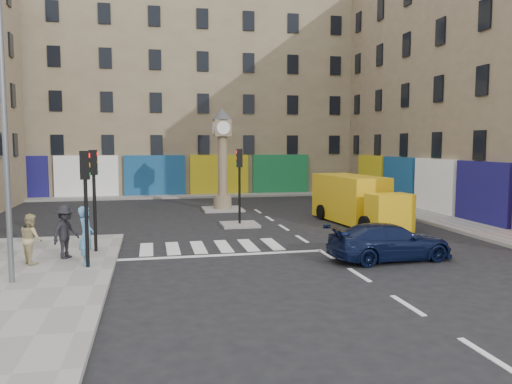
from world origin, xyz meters
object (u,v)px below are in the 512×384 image
object	(u,v)px
traffic_light_left_near	(86,190)
traffic_light_left_far	(94,184)
yellow_van	(356,200)
pedestrian_tan	(31,239)
pedestrian_dark	(66,232)
navy_sedan	(390,242)
lamp_post	(4,117)
traffic_light_island	(239,174)
pedestrian_blue	(86,235)
clock_pillar	(222,152)

from	to	relation	value
traffic_light_left_near	traffic_light_left_far	size ratio (longest dim) A/B	1.00
yellow_van	pedestrian_tan	size ratio (longest dim) A/B	4.17
yellow_van	pedestrian_dark	distance (m)	14.29
navy_sedan	pedestrian_tan	world-z (taller)	pedestrian_tan
pedestrian_tan	pedestrian_dark	world-z (taller)	pedestrian_dark
lamp_post	pedestrian_dark	size ratio (longest dim) A/B	4.52
traffic_light_island	pedestrian_blue	distance (m)	9.92
pedestrian_tan	yellow_van	bearing A→B (deg)	-94.26
traffic_light_left_near	traffic_light_island	xyz separation A→B (m)	(6.30, 7.80, -0.03)
pedestrian_dark	navy_sedan	bearing A→B (deg)	-68.06
traffic_light_island	clock_pillar	distance (m)	6.07
lamp_post	traffic_light_left_far	bearing A→B (deg)	63.43
traffic_light_left_near	pedestrian_blue	size ratio (longest dim) A/B	1.93
traffic_light_island	navy_sedan	distance (m)	9.37
lamp_post	pedestrian_tan	xyz separation A→B (m)	(0.05, 2.29, -3.82)
clock_pillar	pedestrian_dark	xyz separation A→B (m)	(-7.17, -12.36, -2.48)
lamp_post	pedestrian_blue	size ratio (longest dim) A/B	4.33
traffic_light_left_far	pedestrian_blue	xyz separation A→B (m)	(-0.07, -2.06, -1.51)
clock_pillar	pedestrian_tan	xyz separation A→B (m)	(-8.15, -12.90, -2.58)
traffic_light_island	lamp_post	size ratio (longest dim) A/B	0.45
lamp_post	pedestrian_blue	xyz separation A→B (m)	(1.83, 1.74, -3.68)
traffic_light_island	traffic_light_left_far	bearing A→B (deg)	-139.40
navy_sedan	pedestrian_tan	bearing A→B (deg)	79.39
traffic_light_left_near	pedestrian_tan	xyz separation A→B (m)	(-1.85, 0.89, -1.65)
traffic_light_left_far	traffic_light_island	distance (m)	8.30
lamp_post	pedestrian_blue	distance (m)	4.47
traffic_light_left_far	yellow_van	distance (m)	13.19
traffic_light_island	navy_sedan	world-z (taller)	traffic_light_island
clock_pillar	traffic_light_left_far	bearing A→B (deg)	-118.94
traffic_light_left_far	pedestrian_tan	bearing A→B (deg)	-140.93
traffic_light_left_near	pedestrian_blue	xyz separation A→B (m)	(-0.07, 0.34, -1.51)
clock_pillar	navy_sedan	bearing A→B (deg)	-74.81
lamp_post	traffic_light_left_near	bearing A→B (deg)	36.38
pedestrian_dark	traffic_light_island	bearing A→B (deg)	-16.51
pedestrian_blue	traffic_light_left_far	bearing A→B (deg)	-6.02
traffic_light_left_far	traffic_light_island	xyz separation A→B (m)	(6.30, 5.40, -0.03)
navy_sedan	yellow_van	xyz separation A→B (m)	(2.03, 7.69, 0.56)
yellow_van	clock_pillar	bearing A→B (deg)	125.09
traffic_light_island	yellow_van	distance (m)	6.11
traffic_light_left_far	lamp_post	bearing A→B (deg)	-116.57
traffic_light_island	pedestrian_tan	world-z (taller)	traffic_light_island
traffic_light_left_far	navy_sedan	bearing A→B (deg)	-15.92
lamp_post	yellow_van	bearing A→B (deg)	31.30
yellow_van	lamp_post	bearing A→B (deg)	-155.42
traffic_light_left_near	clock_pillar	size ratio (longest dim) A/B	0.61
clock_pillar	traffic_light_left_near	bearing A→B (deg)	-114.55
traffic_light_left_far	traffic_light_left_near	bearing A→B (deg)	-90.00
traffic_light_left_near	pedestrian_dark	xyz separation A→B (m)	(-0.87, 1.43, -1.55)
lamp_post	pedestrian_blue	world-z (taller)	lamp_post
yellow_van	traffic_light_left_far	bearing A→B (deg)	-165.34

